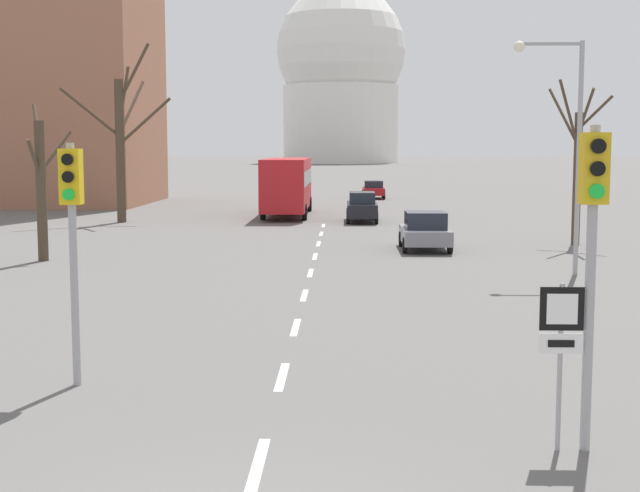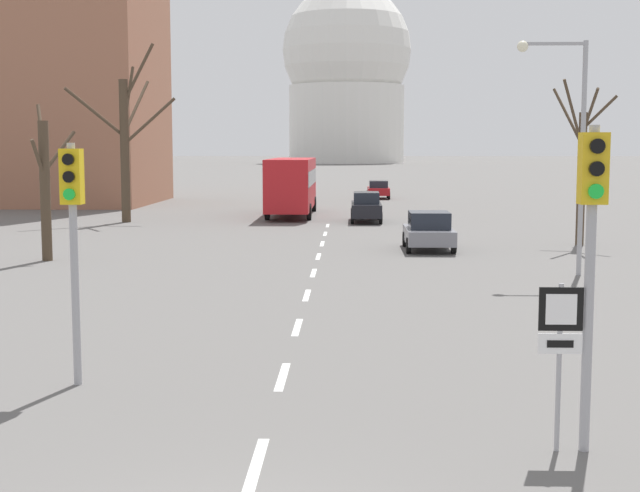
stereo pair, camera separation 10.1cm
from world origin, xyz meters
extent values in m
cube|color=silver|center=(0.00, 2.96, 0.00)|extent=(0.16, 2.00, 0.01)
cube|color=silver|center=(0.00, 7.46, 0.00)|extent=(0.16, 2.00, 0.01)
cube|color=silver|center=(0.00, 11.96, 0.00)|extent=(0.16, 2.00, 0.01)
cube|color=silver|center=(0.00, 16.46, 0.00)|extent=(0.16, 2.00, 0.01)
cube|color=silver|center=(0.00, 20.96, 0.00)|extent=(0.16, 2.00, 0.01)
cube|color=silver|center=(0.00, 25.46, 0.00)|extent=(0.16, 2.00, 0.01)
cube|color=silver|center=(0.00, 29.96, 0.00)|extent=(0.16, 2.00, 0.01)
cube|color=silver|center=(0.00, 34.46, 0.00)|extent=(0.16, 2.00, 0.01)
cube|color=silver|center=(0.00, 38.96, 0.00)|extent=(0.16, 2.00, 0.01)
cylinder|color=#9E9EA3|center=(4.49, 3.64, 2.24)|extent=(0.14, 0.14, 4.48)
cube|color=gold|center=(4.49, 3.64, 3.90)|extent=(0.36, 0.28, 0.96)
cylinder|color=black|center=(4.49, 3.47, 4.20)|extent=(0.20, 0.06, 0.20)
cylinder|color=black|center=(4.49, 3.47, 3.90)|extent=(0.20, 0.06, 0.20)
cylinder|color=green|center=(4.49, 3.47, 3.61)|extent=(0.20, 0.06, 0.20)
cylinder|color=#9E9EA3|center=(-3.59, 6.81, 2.13)|extent=(0.14, 0.14, 4.26)
cube|color=yellow|center=(-3.59, 6.81, 3.68)|extent=(0.36, 0.28, 0.96)
cylinder|color=black|center=(-3.59, 6.64, 3.98)|extent=(0.20, 0.06, 0.20)
cylinder|color=black|center=(-3.59, 6.64, 3.68)|extent=(0.20, 0.06, 0.20)
cylinder|color=green|center=(-3.59, 6.64, 3.38)|extent=(0.20, 0.06, 0.20)
cylinder|color=#9E9EA3|center=(4.10, 3.61, 1.17)|extent=(0.07, 0.07, 2.35)
cube|color=black|center=(4.10, 3.59, 2.00)|extent=(0.60, 0.03, 0.60)
cube|color=white|center=(4.10, 3.57, 2.00)|extent=(0.42, 0.01, 0.42)
cube|color=white|center=(4.10, 3.59, 1.52)|extent=(0.60, 0.03, 0.28)
cube|color=black|center=(4.10, 3.57, 1.52)|extent=(0.36, 0.01, 0.10)
cylinder|color=#9E9EA3|center=(8.73, 20.80, 3.79)|extent=(0.16, 0.16, 7.57)
cube|color=#9E9EA3|center=(7.73, 20.80, 7.47)|extent=(2.01, 0.10, 0.10)
sphere|color=#F2EAC6|center=(6.73, 20.80, 7.39)|extent=(0.36, 0.36, 0.36)
cube|color=maroon|center=(3.46, 64.06, 0.61)|extent=(1.74, 3.98, 0.58)
cube|color=#1E232D|center=(3.46, 63.86, 1.18)|extent=(1.48, 1.91, 0.56)
cylinder|color=black|center=(2.64, 65.30, 0.32)|extent=(0.18, 0.65, 0.65)
cylinder|color=black|center=(4.28, 65.30, 0.32)|extent=(0.18, 0.65, 0.65)
cylinder|color=black|center=(2.64, 62.83, 0.32)|extent=(0.18, 0.65, 0.65)
cylinder|color=black|center=(4.28, 62.83, 0.32)|extent=(0.18, 0.65, 0.65)
cube|color=slate|center=(4.41, 27.79, 0.61)|extent=(1.88, 3.93, 0.59)
cube|color=#1E232D|center=(4.41, 27.59, 1.24)|extent=(1.59, 1.89, 0.67)
cylinder|color=black|center=(3.52, 29.01, 0.32)|extent=(0.18, 0.63, 0.63)
cylinder|color=black|center=(5.30, 29.01, 0.32)|extent=(0.18, 0.63, 0.63)
cylinder|color=black|center=(3.52, 26.57, 0.32)|extent=(0.18, 0.63, 0.63)
cylinder|color=black|center=(5.30, 26.57, 0.32)|extent=(0.18, 0.63, 0.63)
cube|color=black|center=(2.10, 41.43, 0.70)|extent=(1.65, 4.56, 0.72)
cube|color=#1E232D|center=(2.10, 41.20, 1.38)|extent=(1.40, 2.19, 0.62)
cylinder|color=black|center=(1.33, 42.84, 0.34)|extent=(0.18, 0.68, 0.68)
cylinder|color=black|center=(2.87, 42.84, 0.34)|extent=(0.18, 0.68, 0.68)
cylinder|color=black|center=(1.33, 40.01, 0.34)|extent=(0.18, 0.68, 0.68)
cylinder|color=black|center=(2.87, 40.01, 0.34)|extent=(0.18, 0.68, 0.68)
cube|color=red|center=(-2.36, 45.74, 1.98)|extent=(2.50, 10.80, 3.00)
cube|color=black|center=(-2.36, 45.74, 2.35)|extent=(2.52, 10.26, 0.90)
cylinder|color=black|center=(-3.56, 49.52, 0.48)|extent=(0.26, 0.96, 0.96)
cylinder|color=black|center=(-1.16, 49.52, 0.48)|extent=(0.26, 0.96, 0.96)
cylinder|color=black|center=(-3.56, 42.50, 0.48)|extent=(0.26, 0.96, 0.96)
cylinder|color=black|center=(-1.16, 42.50, 0.48)|extent=(0.26, 0.96, 0.96)
cylinder|color=#473828|center=(-11.31, 40.77, 3.94)|extent=(0.50, 0.50, 7.89)
cylinder|color=#473828|center=(-10.47, 40.78, 8.21)|extent=(1.85, 0.18, 3.29)
cylinder|color=#473828|center=(-10.00, 41.34, 5.65)|extent=(2.70, 1.43, 2.68)
cylinder|color=#473828|center=(-10.94, 42.29, 6.54)|extent=(0.77, 3.17, 3.00)
cylinder|color=#473828|center=(-12.73, 40.00, 6.07)|extent=(2.81, 1.90, 2.67)
cylinder|color=#473828|center=(-11.22, 41.55, 7.06)|extent=(0.35, 1.72, 3.32)
cylinder|color=#473828|center=(11.04, 29.81, 2.82)|extent=(0.35, 0.35, 5.64)
cylinder|color=#473828|center=(10.50, 29.37, 5.57)|extent=(1.17, 1.03, 2.83)
cylinder|color=#473828|center=(10.56, 30.63, 5.52)|extent=(0.98, 1.78, 2.48)
cylinder|color=#473828|center=(11.13, 29.08, 5.69)|extent=(0.28, 1.57, 1.80)
cylinder|color=#473828|center=(11.26, 30.69, 4.17)|extent=(0.44, 1.84, 1.31)
cylinder|color=#473828|center=(11.66, 29.58, 5.63)|extent=(1.33, 0.64, 1.45)
cylinder|color=#473828|center=(-9.99, 23.88, 2.57)|extent=(0.38, 0.38, 5.14)
cylinder|color=#473828|center=(-9.57, 24.45, 4.05)|extent=(0.87, 1.30, 1.54)
cylinder|color=#473828|center=(-10.26, 24.37, 5.12)|extent=(0.62, 1.11, 1.36)
cylinder|color=#473828|center=(-10.09, 23.55, 3.74)|extent=(0.32, 0.79, 1.49)
cylinder|color=silver|center=(0.00, 226.75, 10.02)|extent=(30.05, 30.05, 20.03)
sphere|color=silver|center=(0.00, 226.75, 29.21)|extent=(33.38, 33.38, 33.38)
cube|color=#9E664C|center=(-22.40, 57.46, 11.11)|extent=(18.00, 14.00, 22.22)
camera|label=1|loc=(1.14, -8.45, 4.19)|focal=50.00mm
camera|label=2|loc=(1.24, -8.44, 4.19)|focal=50.00mm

